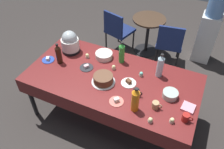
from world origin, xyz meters
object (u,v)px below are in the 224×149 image
at_px(cupcake_lemon, 114,67).
at_px(soda_bottle_lime_soda, 122,53).
at_px(cupcake_mint, 141,74).
at_px(coffee_mug_red, 186,118).
at_px(cupcake_vanilla, 172,120).
at_px(cupcake_berry, 87,56).
at_px(ceramic_snack_bowl, 104,55).
at_px(potluck_table, 112,81).
at_px(dessert_plate_charcoal, 86,67).
at_px(dessert_plate_cobalt, 48,59).
at_px(frosted_layer_cake, 103,79).
at_px(round_cafe_table, 148,29).
at_px(coffee_mug_tan, 156,105).
at_px(cupcake_rose, 150,120).
at_px(maroon_chair_left, 118,29).
at_px(glass_salad_bowl, 170,94).
at_px(slow_cooker, 70,42).
at_px(cupcake_cocoa, 65,38).
at_px(soda_bottle_cola, 59,54).
at_px(dessert_plate_coral, 116,101).
at_px(maroon_chair_right, 169,42).
at_px(dessert_plate_white, 129,82).
at_px(water_cooler, 208,31).
at_px(coffee_mug_black, 136,93).
at_px(soda_bottle_water, 160,66).
at_px(soda_bottle_orange_juice, 135,100).

relative_size(cupcake_lemon, soda_bottle_lime_soda, 0.21).
xyz_separation_m(cupcake_mint, coffee_mug_red, (0.65, -0.45, 0.02)).
bearing_deg(cupcake_vanilla, cupcake_berry, 156.58).
bearing_deg(ceramic_snack_bowl, potluck_table, -49.73).
distance_m(ceramic_snack_bowl, dessert_plate_charcoal, 0.32).
bearing_deg(potluck_table, dessert_plate_cobalt, -176.66).
height_order(frosted_layer_cake, round_cafe_table, frosted_layer_cake).
distance_m(coffee_mug_tan, round_cafe_table, 2.08).
distance_m(cupcake_rose, soda_bottle_lime_soda, 1.04).
bearing_deg(soda_bottle_lime_soda, round_cafe_table, 91.45).
height_order(maroon_chair_left, round_cafe_table, maroon_chair_left).
relative_size(dessert_plate_charcoal, cupcake_vanilla, 2.68).
height_order(cupcake_vanilla, round_cafe_table, cupcake_vanilla).
height_order(coffee_mug_red, round_cafe_table, coffee_mug_red).
relative_size(glass_salad_bowl, coffee_mug_red, 1.52).
height_order(slow_cooker, coffee_mug_tan, slow_cooker).
height_order(cupcake_cocoa, soda_bottle_lime_soda, soda_bottle_lime_soda).
relative_size(slow_cooker, soda_bottle_cola, 1.08).
height_order(slow_cooker, ceramic_snack_bowl, slow_cooker).
xyz_separation_m(dessert_plate_coral, maroon_chair_right, (0.20, 1.82, -0.27)).
height_order(dessert_plate_white, soda_bottle_cola, soda_bottle_cola).
height_order(frosted_layer_cake, glass_salad_bowl, frosted_layer_cake).
bearing_deg(water_cooler, cupcake_vanilla, -92.71).
xyz_separation_m(ceramic_snack_bowl, soda_bottle_cola, (-0.50, -0.35, 0.10)).
xyz_separation_m(dessert_plate_coral, cupcake_vanilla, (0.64, -0.01, 0.02)).
height_order(cupcake_cocoa, coffee_mug_black, coffee_mug_black).
relative_size(maroon_chair_right, water_cooler, 0.69).
relative_size(dessert_plate_cobalt, cupcake_cocoa, 2.54).
height_order(cupcake_lemon, soda_bottle_cola, soda_bottle_cola).
xyz_separation_m(potluck_table, coffee_mug_red, (0.98, -0.28, 0.11)).
xyz_separation_m(maroon_chair_left, round_cafe_table, (0.52, 0.22, 0.01)).
distance_m(frosted_layer_cake, water_cooler, 2.30).
bearing_deg(dessert_plate_cobalt, potluck_table, 3.34).
xyz_separation_m(dessert_plate_cobalt, maroon_chair_right, (1.36, 1.53, -0.27)).
bearing_deg(water_cooler, frosted_layer_cake, -116.65).
bearing_deg(coffee_mug_tan, glass_salad_bowl, 65.38).
bearing_deg(dessert_plate_charcoal, slow_cooker, 149.20).
bearing_deg(water_cooler, cupcake_cocoa, -143.40).
relative_size(cupcake_mint, soda_bottle_water, 0.20).
relative_size(cupcake_lemon, water_cooler, 0.05).
distance_m(coffee_mug_tan, coffee_mug_red, 0.34).
bearing_deg(soda_bottle_cola, dessert_plate_cobalt, -170.26).
bearing_deg(glass_salad_bowl, soda_bottle_cola, -179.57).
xyz_separation_m(cupcake_mint, coffee_mug_tan, (0.32, -0.42, 0.01)).
bearing_deg(dessert_plate_cobalt, dessert_plate_white, 2.29).
bearing_deg(cupcake_lemon, soda_bottle_orange_juice, -46.43).
xyz_separation_m(dessert_plate_white, round_cafe_table, (-0.28, 1.71, -0.26)).
relative_size(dessert_plate_coral, soda_bottle_cola, 0.55).
height_order(dessert_plate_white, soda_bottle_lime_soda, soda_bottle_lime_soda).
xyz_separation_m(cupcake_mint, soda_bottle_orange_juice, (0.11, -0.54, 0.12)).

